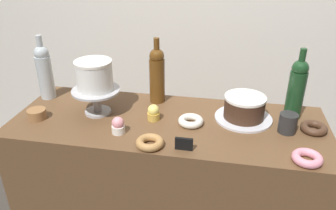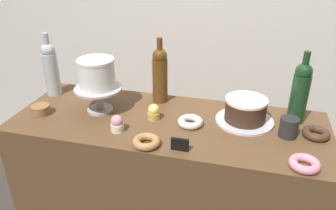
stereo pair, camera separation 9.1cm
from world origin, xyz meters
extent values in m
cube|color=silver|center=(0.00, 0.84, 1.30)|extent=(6.00, 0.05, 2.60)
cube|color=brown|center=(0.00, 0.00, 0.47)|extent=(1.41, 0.54, 0.94)
cylinder|color=#B2B2B7|center=(-0.34, 0.02, 0.95)|extent=(0.12, 0.12, 0.01)
cylinder|color=#B2B2B7|center=(-0.34, 0.02, 1.01)|extent=(0.04, 0.04, 0.10)
cylinder|color=#B2B2B7|center=(-0.34, 0.02, 1.06)|extent=(0.22, 0.22, 0.01)
cylinder|color=white|center=(-0.34, 0.02, 1.13)|extent=(0.16, 0.16, 0.13)
cylinder|color=white|center=(-0.34, 0.02, 1.20)|extent=(0.17, 0.17, 0.01)
cylinder|color=silver|center=(0.33, 0.08, 0.95)|extent=(0.26, 0.26, 0.01)
cylinder|color=#3D2619|center=(0.33, 0.08, 1.00)|extent=(0.18, 0.18, 0.09)
cylinder|color=white|center=(0.33, 0.08, 1.05)|extent=(0.18, 0.18, 0.01)
cylinder|color=#193D1E|center=(0.55, 0.15, 1.05)|extent=(0.08, 0.08, 0.22)
sphere|color=#193D1E|center=(0.55, 0.15, 1.18)|extent=(0.07, 0.07, 0.07)
cylinder|color=#193D1E|center=(0.55, 0.15, 1.23)|extent=(0.03, 0.03, 0.08)
cylinder|color=#B2BCC1|center=(-0.65, 0.13, 1.05)|extent=(0.08, 0.08, 0.22)
sphere|color=#B2BCC1|center=(-0.65, 0.13, 1.18)|extent=(0.07, 0.07, 0.07)
cylinder|color=#B2BCC1|center=(-0.65, 0.13, 1.23)|extent=(0.03, 0.03, 0.08)
cylinder|color=#5B3814|center=(-0.09, 0.19, 1.05)|extent=(0.08, 0.08, 0.22)
sphere|color=#5B3814|center=(-0.09, 0.19, 1.18)|extent=(0.07, 0.07, 0.07)
cylinder|color=#5B3814|center=(-0.09, 0.19, 1.23)|extent=(0.03, 0.03, 0.08)
cylinder|color=white|center=(-0.19, -0.14, 0.96)|extent=(0.06, 0.06, 0.03)
sphere|color=pink|center=(-0.19, -0.14, 0.99)|extent=(0.05, 0.05, 0.05)
cylinder|color=gold|center=(-0.07, 0.00, 0.96)|extent=(0.06, 0.06, 0.03)
sphere|color=#EFDB6B|center=(-0.07, 0.00, 0.99)|extent=(0.05, 0.05, 0.05)
torus|color=silver|center=(0.10, -0.01, 0.96)|extent=(0.11, 0.11, 0.03)
torus|color=#B27F47|center=(-0.03, -0.21, 0.96)|extent=(0.11, 0.11, 0.03)
torus|color=#472D1E|center=(0.63, 0.03, 0.96)|extent=(0.11, 0.11, 0.03)
torus|color=pink|center=(0.56, -0.21, 0.96)|extent=(0.11, 0.11, 0.03)
cylinder|color=olive|center=(-0.59, -0.09, 0.95)|extent=(0.08, 0.08, 0.01)
cylinder|color=olive|center=(-0.59, -0.09, 0.96)|extent=(0.08, 0.08, 0.01)
cylinder|color=olive|center=(-0.59, -0.09, 0.97)|extent=(0.08, 0.08, 0.01)
cylinder|color=olive|center=(-0.59, -0.09, 0.98)|extent=(0.08, 0.08, 0.01)
cube|color=black|center=(0.10, -0.21, 0.97)|extent=(0.07, 0.01, 0.05)
cylinder|color=#282828|center=(0.51, 0.00, 0.99)|extent=(0.08, 0.08, 0.09)
camera|label=1|loc=(0.24, -1.30, 1.69)|focal=35.80mm
camera|label=2|loc=(0.33, -1.28, 1.69)|focal=35.80mm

